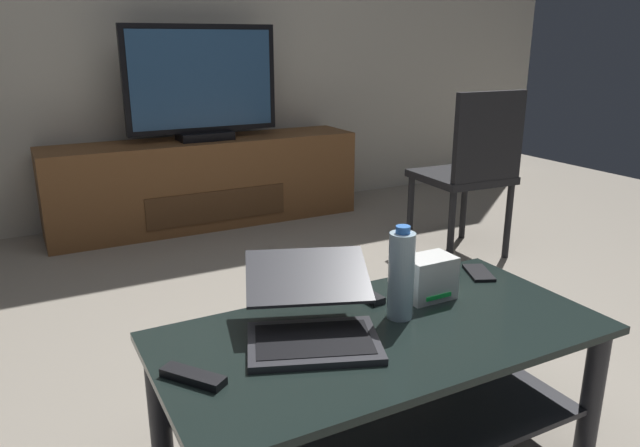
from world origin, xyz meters
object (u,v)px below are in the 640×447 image
Objects in this scene: television at (202,85)px; soundbar_remote at (193,377)px; tv_remote at (364,293)px; media_cabinet at (207,182)px; laptop at (311,314)px; cell_phone at (479,273)px; dining_chair at (472,167)px; coffee_table at (381,372)px; water_bottle_near at (401,275)px; router_box at (429,277)px.

soundbar_remote is at bearing -108.21° from television.
tv_remote is 0.63m from soundbar_remote.
media_cabinet is 4.14× the size of laptop.
laptop is 2.98× the size of tv_remote.
television reaches higher than cell_phone.
dining_chair is 1.31m from cell_phone.
media_cabinet is at bearing 79.95° from tv_remote.
coffee_table is 1.32× the size of dining_chair.
water_bottle_near reaches higher than soundbar_remote.
soundbar_remote is at bearing -179.38° from coffee_table.
media_cabinet is at bearing 129.76° from dining_chair.
media_cabinet is 2.36m from router_box.
tv_remote is at bearing -142.74° from dining_chair.
laptop is (-1.53, -1.12, -0.04)m from dining_chair.
television is at bearing -90.00° from media_cabinet.
soundbar_remote is (-0.34, -0.07, -0.05)m from laptop.
router_box is 0.93× the size of soundbar_remote.
television is at bearing 35.80° from soundbar_remote.
water_bottle_near is (-0.20, -2.42, 0.26)m from media_cabinet.
water_bottle_near is 1.67× the size of soundbar_remote.
coffee_table is 2.48m from media_cabinet.
media_cabinet is 2.45m from laptop.
media_cabinet reaches higher than router_box.
coffee_table is at bearing -96.66° from television.
router_box is 0.28m from cell_phone.
coffee_table is 7.52× the size of tv_remote.
coffee_table is 0.61× the size of media_cabinet.
soundbar_remote is (-1.87, -1.19, -0.09)m from dining_chair.
water_bottle_near is 0.20m from tv_remote.
router_box is 1.07× the size of cell_phone.
media_cabinet is at bearing 35.95° from soundbar_remote.
media_cabinet is (0.28, 2.46, -0.01)m from coffee_table.
router_box is at bearing -27.13° from soundbar_remote.
coffee_table is at bearing -35.37° from soundbar_remote.
soundbar_remote is at bearing -145.71° from cell_phone.
water_bottle_near is (-0.15, -0.07, 0.06)m from router_box.
soundbar_remote reaches higher than coffee_table.
router_box is at bearing -91.21° from media_cabinet.
water_bottle_near is at bearing -94.79° from television.
television reaches higher than dining_chair.
dining_chair is 2.21m from soundbar_remote.
router_box is at bearing -141.41° from cell_phone.
media_cabinet is at bearing 119.28° from cell_phone.
dining_chair is at bearing 36.12° from laptop.
water_bottle_near is 0.62m from soundbar_remote.
dining_chair reaches higher than laptop.
dining_chair is at bearing 42.02° from water_bottle_near.
media_cabinet is at bearing 88.79° from router_box.
dining_chair is 1.61m from tv_remote.
laptop reaches higher than tv_remote.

